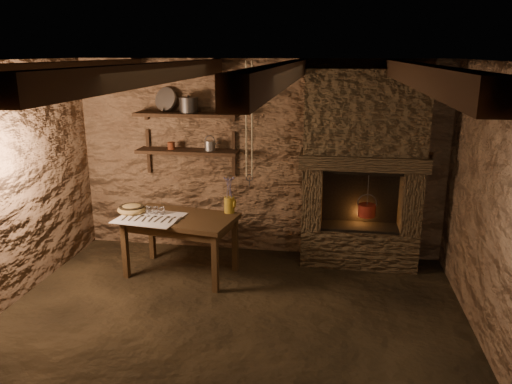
% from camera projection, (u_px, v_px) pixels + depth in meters
% --- Properties ---
extents(floor, '(4.50, 4.50, 0.00)m').
position_uv_depth(floor, '(225.00, 332.00, 4.56)').
color(floor, black).
rests_on(floor, ground).
extents(back_wall, '(4.50, 0.04, 2.40)m').
position_uv_depth(back_wall, '(258.00, 159.00, 6.14)').
color(back_wall, '#513826').
rests_on(back_wall, floor).
extents(front_wall, '(4.50, 0.04, 2.40)m').
position_uv_depth(front_wall, '(130.00, 334.00, 2.33)').
color(front_wall, '#513826').
rests_on(front_wall, floor).
extents(right_wall, '(0.04, 4.00, 2.40)m').
position_uv_depth(right_wall, '(504.00, 221.00, 3.90)').
color(right_wall, '#513826').
rests_on(right_wall, floor).
extents(ceiling, '(4.50, 4.00, 0.04)m').
position_uv_depth(ceiling, '(220.00, 61.00, 3.91)').
color(ceiling, black).
rests_on(ceiling, back_wall).
extents(beam_far_left, '(0.14, 3.95, 0.16)m').
position_uv_depth(beam_far_left, '(45.00, 72.00, 4.16)').
color(beam_far_left, black).
rests_on(beam_far_left, ceiling).
extents(beam_mid_left, '(0.14, 3.95, 0.16)m').
position_uv_depth(beam_mid_left, '(160.00, 73.00, 4.01)').
color(beam_mid_left, black).
rests_on(beam_mid_left, ceiling).
extents(beam_mid_right, '(0.14, 3.95, 0.16)m').
position_uv_depth(beam_mid_right, '(283.00, 74.00, 3.86)').
color(beam_mid_right, black).
rests_on(beam_mid_right, ceiling).
extents(beam_far_right, '(0.14, 3.95, 0.16)m').
position_uv_depth(beam_far_right, '(417.00, 74.00, 3.71)').
color(beam_far_right, black).
rests_on(beam_far_right, ceiling).
extents(shelf_lower, '(1.25, 0.30, 0.04)m').
position_uv_depth(shelf_lower, '(188.00, 151.00, 6.09)').
color(shelf_lower, black).
rests_on(shelf_lower, back_wall).
extents(shelf_upper, '(1.25, 0.30, 0.04)m').
position_uv_depth(shelf_upper, '(186.00, 114.00, 5.96)').
color(shelf_upper, black).
rests_on(shelf_upper, back_wall).
extents(hearth, '(1.43, 0.51, 2.30)m').
position_uv_depth(hearth, '(363.00, 164.00, 5.72)').
color(hearth, '#322619').
rests_on(hearth, floor).
extents(work_table, '(1.32, 0.90, 0.70)m').
position_uv_depth(work_table, '(181.00, 243.00, 5.67)').
color(work_table, '#362413').
rests_on(work_table, floor).
extents(linen_cloth, '(0.75, 0.64, 0.01)m').
position_uv_depth(linen_cloth, '(150.00, 218.00, 5.51)').
color(linen_cloth, beige).
rests_on(linen_cloth, work_table).
extents(pewter_cutlery_row, '(0.60, 0.29, 0.01)m').
position_uv_depth(pewter_cutlery_row, '(149.00, 218.00, 5.49)').
color(pewter_cutlery_row, gray).
rests_on(pewter_cutlery_row, linen_cloth).
extents(drinking_glasses, '(0.22, 0.07, 0.09)m').
position_uv_depth(drinking_glasses, '(155.00, 210.00, 5.62)').
color(drinking_glasses, white).
rests_on(drinking_glasses, linen_cloth).
extents(stoneware_jug, '(0.15, 0.15, 0.42)m').
position_uv_depth(stoneware_jug, '(229.00, 197.00, 5.67)').
color(stoneware_jug, olive).
rests_on(stoneware_jug, work_table).
extents(wooden_bowl, '(0.41, 0.41, 0.11)m').
position_uv_depth(wooden_bowl, '(132.00, 209.00, 5.70)').
color(wooden_bowl, '#A48647').
rests_on(wooden_bowl, work_table).
extents(iron_stockpot, '(0.28, 0.28, 0.16)m').
position_uv_depth(iron_stockpot, '(189.00, 106.00, 5.93)').
color(iron_stockpot, '#2A2826').
rests_on(iron_stockpot, shelf_upper).
extents(tin_pan, '(0.32, 0.22, 0.29)m').
position_uv_depth(tin_pan, '(166.00, 99.00, 6.05)').
color(tin_pan, '#9A9A95').
rests_on(tin_pan, shelf_upper).
extents(small_kettle, '(0.20, 0.18, 0.18)m').
position_uv_depth(small_kettle, '(210.00, 146.00, 6.02)').
color(small_kettle, '#9A9A95').
rests_on(small_kettle, shelf_lower).
extents(rusty_tin, '(0.12, 0.12, 0.09)m').
position_uv_depth(rusty_tin, '(171.00, 146.00, 6.10)').
color(rusty_tin, '#602613').
rests_on(rusty_tin, shelf_lower).
extents(red_pot, '(0.27, 0.27, 0.54)m').
position_uv_depth(red_pot, '(367.00, 209.00, 5.81)').
color(red_pot, maroon).
rests_on(red_pot, hearth).
extents(hanging_ropes, '(0.08, 0.08, 1.20)m').
position_uv_depth(hanging_ropes, '(249.00, 120.00, 5.06)').
color(hanging_ropes, beige).
rests_on(hanging_ropes, ceiling).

